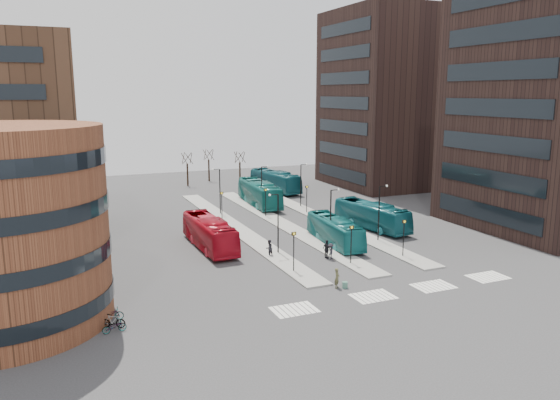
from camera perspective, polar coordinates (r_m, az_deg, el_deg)
name	(u,v)px	position (r m, az deg, el deg)	size (l,w,h in m)	color
ground	(414,312)	(42.80, 13.80, -11.34)	(160.00, 160.00, 0.00)	#2F2F31
island_left	(235,227)	(66.56, -4.72, -2.85)	(2.50, 45.00, 0.15)	gray
island_mid	(280,223)	(68.63, 0.04, -2.39)	(2.50, 45.00, 0.15)	gray
island_right	(323,218)	(71.15, 4.49, -1.93)	(2.50, 45.00, 0.15)	gray
suitcase	(345,285)	(46.66, 6.79, -8.81)	(0.43, 0.34, 0.54)	navy
red_bus	(209,233)	(57.99, -7.38, -3.43)	(2.75, 11.74, 3.27)	#B20D1E
teal_bus_a	(335,231)	(59.34, 5.75, -3.22)	(2.47, 10.56, 2.94)	#166D6F
teal_bus_b	(259,193)	(79.35, -2.17, 0.71)	(2.99, 12.77, 3.56)	#156965
teal_bus_c	(372,215)	(66.66, 9.55, -1.60)	(2.69, 11.50, 3.20)	#135761
teal_bus_d	(275,181)	(90.68, -0.51, 2.00)	(2.89, 12.37, 3.45)	#124F5A
traveller	(337,278)	(46.46, 5.98, -8.11)	(0.63, 0.41, 1.72)	#4B4A2D
commuter_a	(269,248)	(54.81, -1.15, -5.05)	(0.82, 0.64, 1.70)	black
commuter_b	(327,249)	(54.32, 4.91, -5.15)	(1.09, 0.46, 1.87)	black
commuter_c	(331,251)	(54.13, 5.31, -5.36)	(1.03, 0.59, 1.60)	black
bicycle_near	(114,327)	(39.90, -16.93, -12.54)	(0.57, 1.63, 0.86)	gray
bicycle_mid	(113,321)	(40.59, -17.07, -11.99)	(0.49, 1.74, 1.04)	gray
bicycle_far	(111,314)	(41.93, -17.29, -11.30)	(0.64, 1.83, 0.96)	gray
crosswalk_stripes	(401,291)	(46.76, 12.58, -9.31)	(22.35, 2.40, 0.01)	silver
tower_near	(559,102)	(73.54, 27.13, 9.06)	(20.12, 20.00, 30.00)	black
tower_far	(393,99)	(98.91, 11.70, 10.26)	(20.12, 20.00, 30.00)	black
sign_poles	(302,216)	(61.73, 2.26, -1.71)	(12.45, 22.12, 3.65)	black
lamp_posts	(292,198)	(66.35, 1.23, 0.24)	(14.04, 20.24, 6.12)	black
bare_trees	(212,169)	(98.70, -7.10, 3.25)	(10.97, 8.14, 5.90)	black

